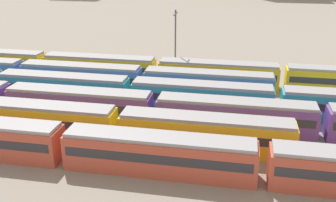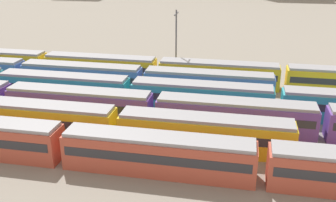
{
  "view_description": "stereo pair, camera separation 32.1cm",
  "coord_description": "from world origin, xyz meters",
  "px_view_note": "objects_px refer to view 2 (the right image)",
  "views": [
    {
      "loc": [
        38.76,
        -31.37,
        19.73
      ],
      "look_at": [
        30.24,
        13.0,
        2.04
      ],
      "focal_mm": 41.95,
      "sensor_mm": 36.0,
      "label": 1
    },
    {
      "loc": [
        39.07,
        -31.31,
        19.73
      ],
      "look_at": [
        30.24,
        13.0,
        2.04
      ],
      "focal_mm": 41.95,
      "sensor_mm": 36.0,
      "label": 2
    }
  ],
  "objects_px": {
    "train_track_1": "(37,118)",
    "train_track_4": "(82,76)",
    "train_track_0": "(63,144)",
    "train_track_3": "(131,92)",
    "train_track_5": "(219,74)",
    "train_track_2": "(322,122)",
    "catenary_pole_3": "(176,41)"
  },
  "relations": [
    {
      "from": "train_track_3",
      "to": "catenary_pole_3",
      "type": "distance_m",
      "value": 14.6
    },
    {
      "from": "train_track_4",
      "to": "train_track_1",
      "type": "bearing_deg",
      "value": -85.42
    },
    {
      "from": "train_track_3",
      "to": "train_track_5",
      "type": "height_order",
      "value": "same"
    },
    {
      "from": "train_track_3",
      "to": "train_track_4",
      "type": "bearing_deg",
      "value": 150.26
    },
    {
      "from": "train_track_4",
      "to": "train_track_5",
      "type": "height_order",
      "value": "same"
    },
    {
      "from": "train_track_1",
      "to": "train_track_4",
      "type": "bearing_deg",
      "value": 94.58
    },
    {
      "from": "train_track_1",
      "to": "train_track_4",
      "type": "relative_size",
      "value": 1.0
    },
    {
      "from": "train_track_3",
      "to": "train_track_4",
      "type": "height_order",
      "value": "same"
    },
    {
      "from": "train_track_0",
      "to": "train_track_2",
      "type": "relative_size",
      "value": 0.66
    },
    {
      "from": "train_track_0",
      "to": "train_track_3",
      "type": "xyz_separation_m",
      "value": [
        2.23,
        15.6,
        0.0
      ]
    },
    {
      "from": "train_track_1",
      "to": "train_track_5",
      "type": "height_order",
      "value": "same"
    },
    {
      "from": "train_track_0",
      "to": "train_track_4",
      "type": "height_order",
      "value": "same"
    },
    {
      "from": "train_track_0",
      "to": "train_track_3",
      "type": "height_order",
      "value": "same"
    },
    {
      "from": "train_track_4",
      "to": "catenary_pole_3",
      "type": "bearing_deg",
      "value": 33.13
    },
    {
      "from": "catenary_pole_3",
      "to": "train_track_4",
      "type": "bearing_deg",
      "value": -146.87
    },
    {
      "from": "train_track_2",
      "to": "train_track_5",
      "type": "relative_size",
      "value": 1.2
    },
    {
      "from": "train_track_0",
      "to": "train_track_5",
      "type": "distance_m",
      "value": 29.09
    },
    {
      "from": "train_track_0",
      "to": "train_track_2",
      "type": "distance_m",
      "value": 27.59
    },
    {
      "from": "train_track_1",
      "to": "train_track_5",
      "type": "distance_m",
      "value": 27.95
    },
    {
      "from": "train_track_1",
      "to": "train_track_3",
      "type": "xyz_separation_m",
      "value": [
        7.85,
        10.4,
        0.0
      ]
    },
    {
      "from": "train_track_2",
      "to": "train_track_3",
      "type": "distance_m",
      "value": 23.9
    },
    {
      "from": "train_track_4",
      "to": "train_track_5",
      "type": "xyz_separation_m",
      "value": [
        19.91,
        5.2,
        0.0
      ]
    },
    {
      "from": "train_track_0",
      "to": "catenary_pole_3",
      "type": "relative_size",
      "value": 6.91
    },
    {
      "from": "train_track_2",
      "to": "train_track_3",
      "type": "xyz_separation_m",
      "value": [
        -23.33,
        5.2,
        0.0
      ]
    },
    {
      "from": "train_track_4",
      "to": "catenary_pole_3",
      "type": "distance_m",
      "value": 15.79
    },
    {
      "from": "train_track_2",
      "to": "train_track_4",
      "type": "xyz_separation_m",
      "value": [
        -32.43,
        10.4,
        -0.0
      ]
    },
    {
      "from": "train_track_2",
      "to": "catenary_pole_3",
      "type": "bearing_deg",
      "value": 136.36
    },
    {
      "from": "train_track_2",
      "to": "train_track_3",
      "type": "bearing_deg",
      "value": 167.43
    },
    {
      "from": "train_track_0",
      "to": "train_track_4",
      "type": "bearing_deg",
      "value": 108.29
    },
    {
      "from": "train_track_1",
      "to": "train_track_3",
      "type": "bearing_deg",
      "value": 52.95
    },
    {
      "from": "train_track_0",
      "to": "train_track_4",
      "type": "relative_size",
      "value": 1.34
    },
    {
      "from": "train_track_2",
      "to": "train_track_5",
      "type": "height_order",
      "value": "same"
    }
  ]
}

